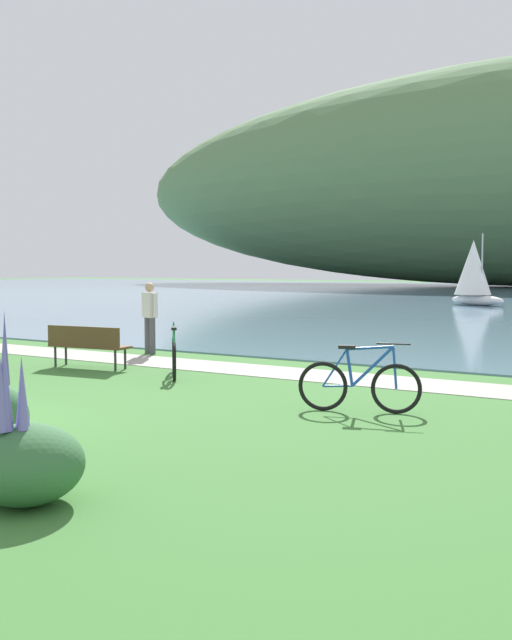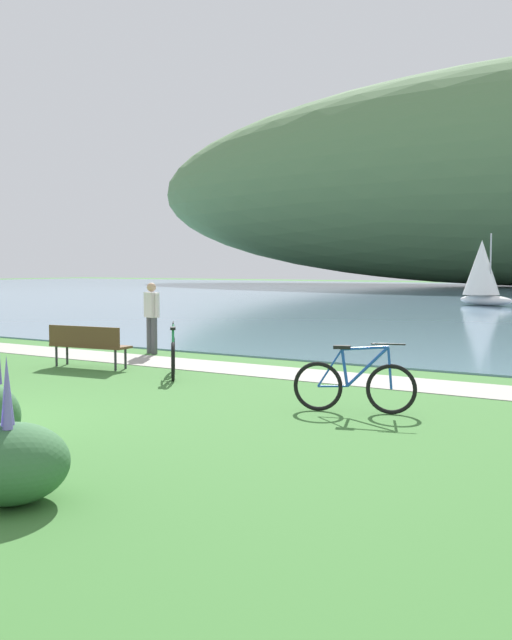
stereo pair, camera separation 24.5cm
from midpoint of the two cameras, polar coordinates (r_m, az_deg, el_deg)
The scene contains 7 objects.
shoreline_path at distance 15.65m, azimuth -3.44°, elevation -3.58°, with size 60.00×1.50×0.01m, color #A39E93.
park_bench_near_camera at distance 15.82m, azimuth -13.17°, elevation -1.73°, with size 1.84×0.68×0.88m.
bicycle_leaning_near_bench at distance 14.31m, azimuth -6.75°, elevation -2.75°, with size 1.16×1.42×1.01m.
bicycle_beside_path at distance 10.86m, azimuth 7.25°, elevation -4.92°, with size 1.69×0.63×1.01m.
person_at_shoreline at distance 18.09m, azimuth -8.48°, elevation 0.51°, with size 0.58×0.34×1.71m.
echium_bush_mid_cluster at distance 7.02m, azimuth -18.14°, elevation -10.14°, with size 1.03×1.03×1.52m.
sailboat_toward_hillside at distance 41.53m, azimuth 16.09°, elevation 3.55°, with size 3.34×2.47×3.80m.
Camera 1 is at (8.90, -5.87, 2.09)m, focal length 42.02 mm.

